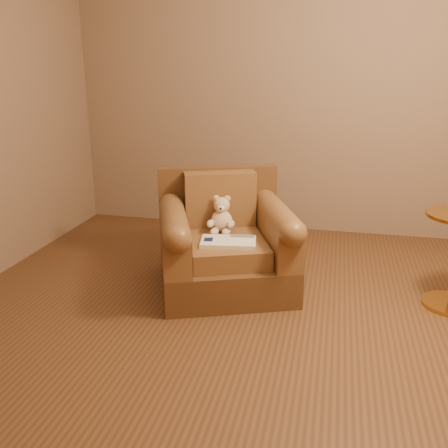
# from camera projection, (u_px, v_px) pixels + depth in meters

# --- Properties ---
(floor) EXTENTS (4.00, 4.00, 0.00)m
(floor) POSITION_uv_depth(u_px,v_px,m) (248.00, 328.00, 3.03)
(floor) COLOR brown
(floor) RESTS_ON ground
(room) EXTENTS (4.02, 4.02, 2.71)m
(room) POSITION_uv_depth(u_px,v_px,m) (253.00, 26.00, 2.50)
(room) COLOR #886B53
(room) RESTS_ON ground
(armchair) EXTENTS (1.14, 1.11, 0.80)m
(armchair) POSITION_uv_depth(u_px,v_px,m) (225.00, 245.00, 3.53)
(armchair) COLOR brown
(armchair) RESTS_ON floor
(teddy_bear) EXTENTS (0.20, 0.22, 0.27)m
(teddy_bear) POSITION_uv_depth(u_px,v_px,m) (221.00, 218.00, 3.55)
(teddy_bear) COLOR beige
(teddy_bear) RESTS_ON armchair
(guidebook) EXTENTS (0.40, 0.27, 0.03)m
(guidebook) POSITION_uv_depth(u_px,v_px,m) (228.00, 242.00, 3.33)
(guidebook) COLOR beige
(guidebook) RESTS_ON armchair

